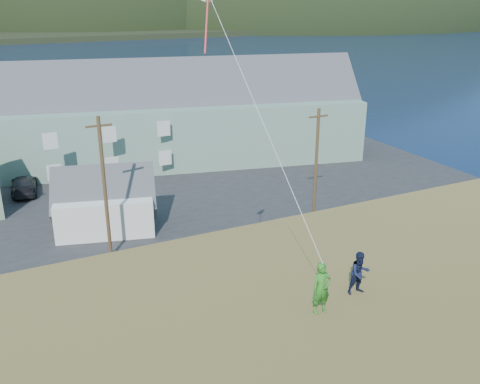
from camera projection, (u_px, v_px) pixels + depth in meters
name	position (u px, v px, depth m)	size (l,w,h in m)	color
ground	(107.00, 270.00, 34.19)	(900.00, 900.00, 0.00)	#0A1638
grass_strip	(114.00, 284.00, 32.49)	(110.00, 8.00, 0.10)	#4C3D19
waterfront_lot	(64.00, 187.00, 48.48)	(72.00, 36.00, 0.12)	#28282B
far_hills	(54.00, 22.00, 283.30)	(760.00, 265.00, 143.00)	black
lodge	(185.00, 114.00, 55.11)	(37.48, 17.85, 12.72)	gray
shed_white	(105.00, 201.00, 39.30)	(8.37, 6.59, 5.87)	white
shed_palegreen_far	(2.00, 134.00, 54.99)	(12.59, 8.76, 7.75)	gray
utility_poles	(93.00, 194.00, 33.74)	(33.06, 0.24, 9.54)	#47331E
kite_flyer_green	(321.00, 288.00, 16.61)	(0.62, 0.41, 1.71)	#297720
kite_flyer_navy	(360.00, 273.00, 17.72)	(0.73, 0.57, 1.50)	#131834
kite_rig	(210.00, 1.00, 18.81)	(1.02, 3.71, 10.35)	beige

